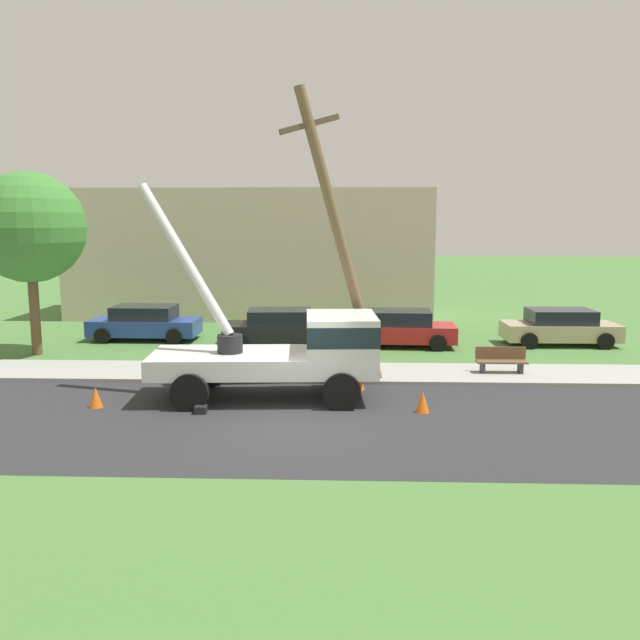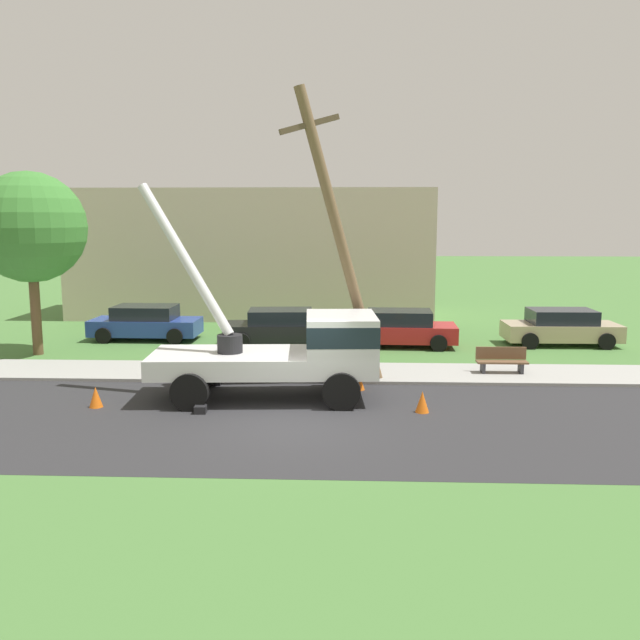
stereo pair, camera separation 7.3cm
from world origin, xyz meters
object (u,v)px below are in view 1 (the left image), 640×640
utility_truck (295,348)px  park_bench (501,361)px  parked_sedan_red (399,328)px  parked_sedan_blue (145,323)px  parked_sedan_tan (560,327)px  traffic_cone_curbside (359,380)px  traffic_cone_behind (96,397)px  parked_sedan_black (280,327)px  roadside_tree_near (29,228)px  traffic_cone_ahead (423,402)px  leaning_utility_pole (339,236)px

utility_truck → park_bench: bearing=24.5°
parked_sedan_red → parked_sedan_blue: bearing=174.6°
parked_sedan_tan → traffic_cone_curbside: bearing=-138.2°
parked_sedan_tan → park_bench: 6.32m
park_bench → traffic_cone_curbside: bearing=-156.4°
traffic_cone_behind → parked_sedan_red: size_ratio=0.13×
parked_sedan_black → roadside_tree_near: (-8.77, -2.20, 3.93)m
parked_sedan_black → traffic_cone_curbside: bearing=-66.3°
traffic_cone_ahead → parked_sedan_black: parked_sedan_black is taller
traffic_cone_ahead → parked_sedan_black: size_ratio=0.12×
utility_truck → parked_sedan_tan: size_ratio=1.56×
traffic_cone_curbside → parked_sedan_red: bearing=75.9°
traffic_cone_curbside → roadside_tree_near: bearing=158.6°
traffic_cone_behind → parked_sedan_blue: parked_sedan_blue is taller
parked_sedan_tan → traffic_cone_ahead: bearing=-124.5°
traffic_cone_behind → park_bench: size_ratio=0.35×
traffic_cone_curbside → park_bench: size_ratio=0.35×
traffic_cone_behind → parked_sedan_red: 12.40m
traffic_cone_curbside → parked_sedan_black: bearing=113.7°
leaning_utility_pole → traffic_cone_ahead: 5.55m
traffic_cone_ahead → parked_sedan_red: size_ratio=0.13×
traffic_cone_curbside → park_bench: (4.60, 2.00, 0.18)m
leaning_utility_pole → parked_sedan_tan: (8.70, 6.58, -3.76)m
parked_sedan_blue → parked_sedan_black: size_ratio=0.98×
leaning_utility_pole → traffic_cone_curbside: size_ratio=15.59×
parked_sedan_black → roadside_tree_near: roadside_tree_near is taller
park_bench → roadside_tree_near: 17.07m
utility_truck → parked_sedan_red: (3.50, 7.64, -0.70)m
parked_sedan_tan → parked_sedan_red: bearing=-175.2°
park_bench → roadside_tree_near: roadside_tree_near is taller
traffic_cone_behind → traffic_cone_curbside: size_ratio=1.00×
parked_sedan_blue → parked_sedan_black: (5.68, -0.90, 0.00)m
traffic_cone_behind → utility_truck: bearing=12.7°
utility_truck → traffic_cone_ahead: size_ratio=12.32×
parked_sedan_blue → park_bench: 14.43m
traffic_cone_ahead → traffic_cone_curbside: bearing=126.3°
traffic_cone_behind → park_bench: 12.32m
utility_truck → traffic_cone_behind: size_ratio=12.32×
leaning_utility_pole → park_bench: 6.69m
park_bench → leaning_utility_pole: bearing=-165.7°
traffic_cone_curbside → utility_truck: bearing=-153.1°
traffic_cone_curbside → parked_sedan_blue: bearing=138.3°
leaning_utility_pole → utility_truck: bearing=-127.1°
leaning_utility_pole → roadside_tree_near: bearing=160.7°
leaning_utility_pole → traffic_cone_ahead: size_ratio=15.59×
traffic_cone_ahead → traffic_cone_curbside: (-1.61, 2.20, 0.00)m
leaning_utility_pole → parked_sedan_blue: leaning_utility_pole is taller
parked_sedan_black → utility_truck: bearing=-81.4°
park_bench → parked_sedan_black: bearing=147.7°
traffic_cone_ahead → parked_sedan_blue: 14.27m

